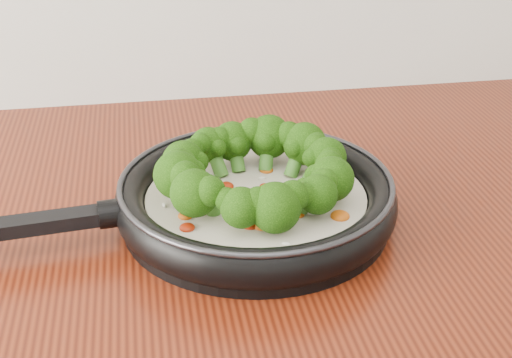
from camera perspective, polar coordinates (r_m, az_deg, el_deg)
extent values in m
cylinder|color=black|center=(0.77, 0.00, -2.95)|extent=(0.31, 0.31, 0.01)
torus|color=black|center=(0.76, 0.00, -1.51)|extent=(0.33, 0.33, 0.03)
torus|color=#2D2D33|center=(0.75, 0.00, -0.14)|extent=(0.32, 0.32, 0.01)
cube|color=black|center=(0.73, -17.63, -3.51)|extent=(0.18, 0.04, 0.01)
cylinder|color=black|center=(0.73, -11.54, -2.74)|extent=(0.03, 0.03, 0.03)
cylinder|color=beige|center=(0.76, 0.00, -1.93)|extent=(0.26, 0.26, 0.02)
ellipsoid|color=#A11F07|center=(0.77, -2.43, -0.60)|extent=(0.02, 0.02, 0.01)
ellipsoid|color=#A11F07|center=(0.71, 0.12, -3.10)|extent=(0.02, 0.02, 0.01)
ellipsoid|color=#D6590D|center=(0.72, -5.72, -2.97)|extent=(0.02, 0.02, 0.01)
ellipsoid|color=#A11F07|center=(0.82, -4.73, 1.29)|extent=(0.03, 0.03, 0.01)
ellipsoid|color=#A11F07|center=(0.70, -5.59, -3.93)|extent=(0.02, 0.02, 0.01)
ellipsoid|color=#D6590D|center=(0.70, 0.53, -3.69)|extent=(0.03, 0.03, 0.01)
ellipsoid|color=#A11F07|center=(0.70, -0.46, -3.71)|extent=(0.02, 0.02, 0.01)
ellipsoid|color=#A11F07|center=(0.71, 0.34, -2.99)|extent=(0.02, 0.02, 0.01)
ellipsoid|color=#D6590D|center=(0.72, 6.80, -2.99)|extent=(0.03, 0.03, 0.01)
ellipsoid|color=#A11F07|center=(0.77, 0.75, -0.64)|extent=(0.01, 0.01, 0.01)
ellipsoid|color=#A11F07|center=(0.78, -6.54, -0.32)|extent=(0.03, 0.03, 0.01)
ellipsoid|color=#D6590D|center=(0.74, 2.19, -1.77)|extent=(0.02, 0.02, 0.01)
ellipsoid|color=#A11F07|center=(0.74, 0.34, -1.69)|extent=(0.02, 0.02, 0.01)
ellipsoid|color=#A11F07|center=(0.76, -3.57, -1.15)|extent=(0.02, 0.02, 0.01)
ellipsoid|color=#D6590D|center=(0.72, 3.40, -2.86)|extent=(0.02, 0.02, 0.01)
ellipsoid|color=#A11F07|center=(0.75, -1.27, -1.49)|extent=(0.02, 0.02, 0.01)
ellipsoid|color=#A11F07|center=(0.72, -4.49, -2.54)|extent=(0.02, 0.02, 0.01)
ellipsoid|color=#D6590D|center=(0.80, 0.84, 0.73)|extent=(0.02, 0.02, 0.01)
ellipsoid|color=white|center=(0.74, 4.27, -1.98)|extent=(0.01, 0.01, 0.00)
ellipsoid|color=white|center=(0.71, 3.29, -3.00)|extent=(0.01, 0.01, 0.00)
ellipsoid|color=white|center=(0.79, 4.07, 0.18)|extent=(0.01, 0.01, 0.00)
ellipsoid|color=white|center=(0.67, 2.45, -5.25)|extent=(0.01, 0.01, 0.00)
ellipsoid|color=white|center=(0.76, 0.46, -1.13)|extent=(0.01, 0.01, 0.00)
ellipsoid|color=white|center=(0.72, 4.45, -2.79)|extent=(0.01, 0.01, 0.00)
ellipsoid|color=white|center=(0.84, -3.05, 1.85)|extent=(0.01, 0.01, 0.00)
ellipsoid|color=white|center=(0.74, -7.44, -2.09)|extent=(0.01, 0.01, 0.00)
ellipsoid|color=white|center=(0.75, -0.22, -1.31)|extent=(0.01, 0.01, 0.00)
ellipsoid|color=white|center=(0.75, -1.81, -1.21)|extent=(0.01, 0.01, 0.00)
ellipsoid|color=white|center=(0.83, 4.46, 1.47)|extent=(0.01, 0.01, 0.00)
ellipsoid|color=white|center=(0.75, 1.83, -1.44)|extent=(0.00, 0.01, 0.00)
ellipsoid|color=white|center=(0.82, -1.90, 1.32)|extent=(0.01, 0.01, 0.00)
ellipsoid|color=white|center=(0.76, 2.40, -0.92)|extent=(0.01, 0.01, 0.00)
ellipsoid|color=white|center=(0.76, -1.20, -1.15)|extent=(0.01, 0.01, 0.00)
ellipsoid|color=white|center=(0.72, 0.63, -2.79)|extent=(0.01, 0.01, 0.00)
ellipsoid|color=white|center=(0.75, -2.98, -1.55)|extent=(0.01, 0.01, 0.00)
ellipsoid|color=white|center=(0.79, 0.49, 0.07)|extent=(0.01, 0.00, 0.00)
ellipsoid|color=white|center=(0.73, -4.19, -2.14)|extent=(0.01, 0.01, 0.00)
ellipsoid|color=white|center=(0.71, -2.26, -3.29)|extent=(0.01, 0.01, 0.00)
cylinder|color=#4E8D2E|center=(0.77, 4.58, 0.43)|extent=(0.03, 0.02, 0.04)
sphere|color=black|center=(0.77, 5.70, 1.77)|extent=(0.05, 0.05, 0.04)
sphere|color=black|center=(0.78, 4.84, 2.69)|extent=(0.03, 0.03, 0.03)
sphere|color=black|center=(0.75, 5.99, 1.59)|extent=(0.03, 0.03, 0.03)
sphere|color=black|center=(0.76, 4.57, 1.71)|extent=(0.02, 0.02, 0.02)
cylinder|color=#4E8D2E|center=(0.79, 3.19, 1.33)|extent=(0.03, 0.03, 0.04)
sphere|color=black|center=(0.80, 3.95, 2.86)|extent=(0.05, 0.05, 0.05)
sphere|color=black|center=(0.80, 2.68, 3.59)|extent=(0.03, 0.03, 0.03)
sphere|color=black|center=(0.78, 4.84, 2.76)|extent=(0.03, 0.03, 0.03)
sphere|color=black|center=(0.78, 3.19, 2.61)|extent=(0.03, 0.03, 0.02)
cylinder|color=#4E8D2E|center=(0.80, 0.87, 1.83)|extent=(0.03, 0.03, 0.04)
sphere|color=black|center=(0.81, 1.07, 3.45)|extent=(0.06, 0.06, 0.05)
sphere|color=black|center=(0.81, -0.33, 3.87)|extent=(0.03, 0.03, 0.03)
sphere|color=black|center=(0.80, 2.37, 3.60)|extent=(0.03, 0.03, 0.03)
sphere|color=black|center=(0.80, 0.87, 3.09)|extent=(0.03, 0.03, 0.03)
cylinder|color=#4E8D2E|center=(0.80, -1.57, 1.61)|extent=(0.02, 0.03, 0.03)
sphere|color=black|center=(0.81, -1.92, 3.08)|extent=(0.05, 0.05, 0.05)
sphere|color=black|center=(0.80, -2.97, 3.23)|extent=(0.03, 0.03, 0.03)
sphere|color=black|center=(0.81, -0.68, 3.50)|extent=(0.03, 0.03, 0.03)
sphere|color=black|center=(0.79, -1.55, 2.73)|extent=(0.03, 0.03, 0.02)
cylinder|color=#4E8D2E|center=(0.79, -3.14, 1.30)|extent=(0.03, 0.03, 0.04)
sphere|color=black|center=(0.80, -3.88, 2.78)|extent=(0.04, 0.04, 0.04)
sphere|color=black|center=(0.78, -4.52, 2.83)|extent=(0.03, 0.03, 0.03)
sphere|color=black|center=(0.80, -2.87, 3.36)|extent=(0.03, 0.03, 0.02)
sphere|color=black|center=(0.78, -3.13, 2.52)|extent=(0.02, 0.02, 0.02)
cylinder|color=#4E8D2E|center=(0.76, -4.75, 0.15)|extent=(0.03, 0.03, 0.03)
sphere|color=black|center=(0.76, -5.89, 1.40)|extent=(0.05, 0.05, 0.05)
sphere|color=black|center=(0.74, -5.95, 1.29)|extent=(0.03, 0.03, 0.03)
sphere|color=black|center=(0.77, -5.24, 2.29)|extent=(0.03, 0.03, 0.03)
sphere|color=black|center=(0.75, -4.71, 1.40)|extent=(0.03, 0.03, 0.02)
cylinder|color=#4E8D2E|center=(0.74, -5.01, -0.83)|extent=(0.03, 0.02, 0.04)
sphere|color=black|center=(0.72, -6.35, 0.32)|extent=(0.06, 0.06, 0.05)
sphere|color=black|center=(0.71, -5.72, 0.22)|extent=(0.03, 0.03, 0.03)
sphere|color=black|center=(0.74, -6.29, 1.38)|extent=(0.03, 0.03, 0.03)
sphere|color=black|center=(0.73, -5.06, 0.59)|extent=(0.03, 0.03, 0.03)
cylinder|color=#4E8D2E|center=(0.71, -3.93, -1.98)|extent=(0.03, 0.03, 0.04)
sphere|color=black|center=(0.69, -5.00, -1.14)|extent=(0.05, 0.05, 0.05)
sphere|color=black|center=(0.68, -3.72, -0.99)|extent=(0.03, 0.03, 0.03)
sphere|color=black|center=(0.71, -5.68, -0.12)|extent=(0.03, 0.03, 0.03)
sphere|color=black|center=(0.70, -3.93, -0.57)|extent=(0.03, 0.03, 0.02)
cylinder|color=#4E8D2E|center=(0.69, -0.95, -2.88)|extent=(0.02, 0.03, 0.03)
sphere|color=black|center=(0.67, -1.21, -2.32)|extent=(0.04, 0.04, 0.04)
sphere|color=black|center=(0.67, 0.16, -1.66)|extent=(0.03, 0.03, 0.03)
sphere|color=black|center=(0.67, -2.41, -1.65)|extent=(0.03, 0.03, 0.02)
sphere|color=black|center=(0.68, -0.94, -1.51)|extent=(0.02, 0.02, 0.02)
cylinder|color=#4E8D2E|center=(0.69, 1.24, -2.87)|extent=(0.02, 0.03, 0.03)
sphere|color=black|center=(0.67, 1.57, -2.33)|extent=(0.06, 0.06, 0.05)
sphere|color=black|center=(0.68, 3.00, -1.38)|extent=(0.03, 0.03, 0.03)
sphere|color=black|center=(0.67, -0.06, -1.95)|extent=(0.03, 0.03, 0.03)
sphere|color=black|center=(0.69, 1.22, -1.53)|extent=(0.03, 0.03, 0.03)
cylinder|color=#4E8D2E|center=(0.71, 3.98, -2.00)|extent=(0.03, 0.03, 0.03)
sphere|color=black|center=(0.70, 5.00, -1.24)|extent=(0.04, 0.04, 0.04)
sphere|color=black|center=(0.71, 5.37, -0.13)|extent=(0.03, 0.03, 0.03)
sphere|color=black|center=(0.69, 4.03, -1.21)|extent=(0.03, 0.03, 0.02)
sphere|color=black|center=(0.71, 3.91, -0.70)|extent=(0.02, 0.02, 0.02)
cylinder|color=#4E8D2E|center=(0.74, 4.89, -1.00)|extent=(0.03, 0.03, 0.03)
sphere|color=black|center=(0.73, 6.12, 0.00)|extent=(0.05, 0.05, 0.05)
sphere|color=black|center=(0.74, 5.95, 1.16)|extent=(0.03, 0.03, 0.03)
sphere|color=black|center=(0.71, 5.62, -0.20)|extent=(0.03, 0.03, 0.03)
sphere|color=black|center=(0.73, 4.84, 0.28)|extent=(0.03, 0.03, 0.02)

